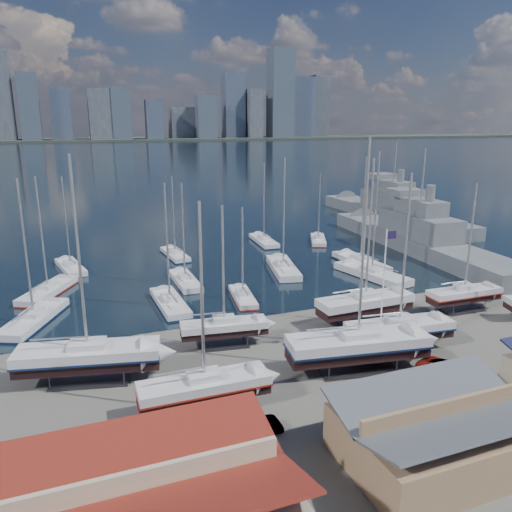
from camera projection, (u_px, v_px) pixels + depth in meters
name	position (u px, v px, depth m)	size (l,w,h in m)	color
ground	(318.00, 353.00, 45.65)	(1400.00, 1400.00, 0.00)	#605E59
water	(93.00, 155.00, 324.87)	(1400.00, 600.00, 0.40)	#172535
far_shore	(78.00, 140.00, 558.70)	(1400.00, 80.00, 2.20)	#2D332D
skyline	(67.00, 104.00, 540.50)	(639.14, 43.80, 107.69)	#475166
shed_red	(146.00, 505.00, 24.37)	(14.70, 9.45, 4.51)	#BFB293
shed_grey	(441.00, 429.00, 30.69)	(12.60, 8.40, 4.17)	#8C6B4C
sailboat_cradle_0	(88.00, 356.00, 40.11)	(11.81, 5.63, 18.22)	#2D2D33
sailboat_cradle_1	(205.00, 387.00, 35.75)	(9.59, 2.81, 15.49)	#2D2D33
sailboat_cradle_2	(224.00, 327.00, 46.51)	(8.31, 3.36, 13.39)	#2D2D33
sailboat_cradle_3	(358.00, 345.00, 41.97)	(12.50, 5.29, 19.31)	#2D2D33
sailboat_cradle_4	(365.00, 303.00, 52.10)	(10.56, 3.21, 17.04)	#2D2D33
sailboat_cradle_5	(399.00, 329.00, 45.69)	(10.33, 3.87, 16.28)	#2D2D33
sailboat_cradle_6	(464.00, 294.00, 55.32)	(8.78, 2.69, 14.23)	#2D2D33
sailboat_moored_0	(34.00, 321.00, 52.21)	(7.20, 10.88, 15.88)	black
sailboat_moored_1	(48.00, 292.00, 60.95)	(7.32, 10.21, 15.08)	black
sailboat_moored_2	(71.00, 268.00, 71.05)	(4.28, 9.55, 13.93)	black
sailboat_moored_3	(170.00, 304.00, 56.92)	(3.00, 9.94, 14.77)	black
sailboat_moored_4	(185.00, 282.00, 64.97)	(2.58, 9.12, 13.75)	black
sailboat_moored_5	(175.00, 255.00, 77.88)	(3.09, 8.97, 13.18)	black
sailboat_moored_6	(243.00, 297.00, 59.12)	(3.33, 8.04, 11.67)	black
sailboat_moored_7	(283.00, 269.00, 70.38)	(5.52, 11.46, 16.68)	black
sailboat_moored_8	(264.00, 242.00, 86.67)	(3.49, 9.90, 14.52)	black
sailboat_moored_9	(372.00, 275.00, 67.60)	(5.62, 12.13, 17.68)	black
sailboat_moored_10	(361.00, 264.00, 73.29)	(3.50, 11.16, 16.52)	black
sailboat_moored_11	(318.00, 241.00, 87.54)	(5.73, 8.65, 12.63)	black
naval_ship_east	(417.00, 240.00, 82.03)	(10.21, 45.14, 18.03)	slate
naval_ship_west	(391.00, 213.00, 107.03)	(7.42, 45.38, 18.08)	slate
car_a	(247.00, 446.00, 31.29)	(1.72, 4.28, 1.46)	gray
car_b	(252.00, 427.00, 33.37)	(1.42, 4.08, 1.34)	gray
car_c	(452.00, 373.00, 40.31)	(2.53, 5.49, 1.53)	gray
car_d	(463.00, 389.00, 38.02)	(2.00, 4.91, 1.42)	gray
flagpole	(384.00, 284.00, 43.75)	(1.03, 0.12, 11.63)	white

